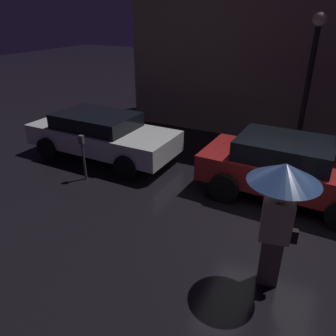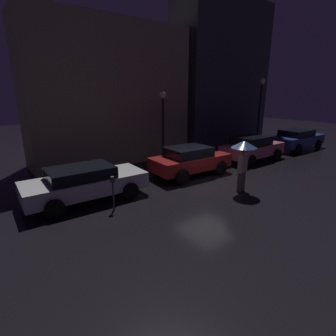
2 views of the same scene
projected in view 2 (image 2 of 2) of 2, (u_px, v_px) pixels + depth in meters
ground_plane at (209, 182)px, 12.16m from camera, size 60.00×60.00×0.00m
building_facade_left at (110, 95)px, 15.09m from camera, size 9.24×3.00×7.75m
building_facade_right at (220, 76)px, 19.88m from camera, size 7.68×3.00×10.36m
parked_car_white at (85, 182)px, 9.98m from camera, size 4.55×2.00×1.35m
parked_car_red at (190, 160)px, 13.05m from camera, size 4.07×2.00×1.44m
parked_car_pink at (252, 147)px, 15.91m from camera, size 4.19×2.02×1.48m
parked_car_blue at (297, 139)px, 18.96m from camera, size 4.50×2.02×1.43m
pedestrian_with_umbrella at (244, 152)px, 10.62m from camera, size 1.04×1.04×2.16m
parking_meter at (113, 189)px, 9.17m from camera, size 0.12×0.10×1.23m
street_lamp_near at (163, 118)px, 14.22m from camera, size 0.37×0.37×4.06m
street_lamp_far at (261, 99)px, 19.06m from camera, size 0.44×0.44×4.99m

